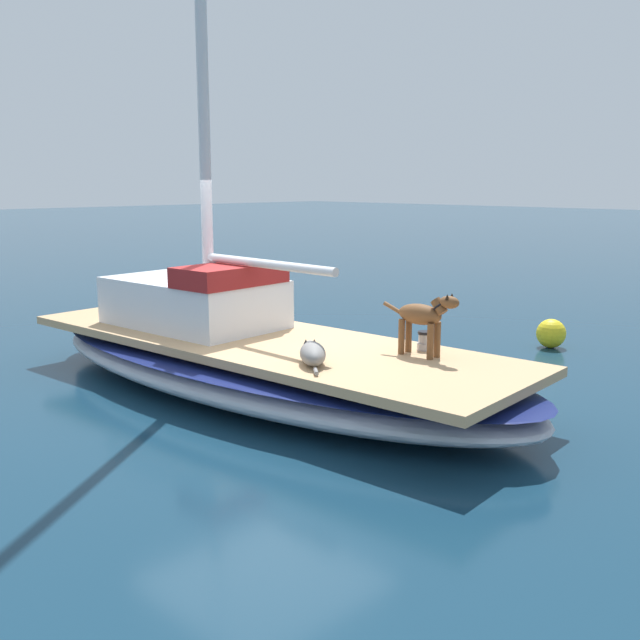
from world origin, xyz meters
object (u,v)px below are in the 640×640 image
(dog_grey, at_px, (312,353))
(dog_brown, at_px, (423,317))
(deck_winch, at_px, (424,341))
(sailboat_main, at_px, (261,364))
(mooring_buoy, at_px, (551,333))

(dog_grey, relative_size, dog_brown, 0.83)
(dog_brown, xyz_separation_m, deck_winch, (0.24, 0.16, -0.32))
(dog_grey, xyz_separation_m, deck_winch, (1.28, -0.45, -0.01))
(sailboat_main, height_order, mooring_buoy, sailboat_main)
(mooring_buoy, bearing_deg, deck_winch, -173.47)
(dog_grey, height_order, mooring_buoy, dog_grey)
(deck_winch, xyz_separation_m, mooring_buoy, (3.76, 0.43, -0.54))
(dog_grey, distance_m, dog_brown, 1.24)
(sailboat_main, xyz_separation_m, dog_grey, (-0.42, -1.31, 0.43))
(deck_winch, relative_size, mooring_buoy, 0.48)
(dog_grey, height_order, deck_winch, dog_grey)
(dog_grey, relative_size, mooring_buoy, 1.78)
(sailboat_main, relative_size, dog_brown, 7.90)
(dog_grey, bearing_deg, dog_brown, -30.14)
(dog_grey, distance_m, mooring_buoy, 5.07)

